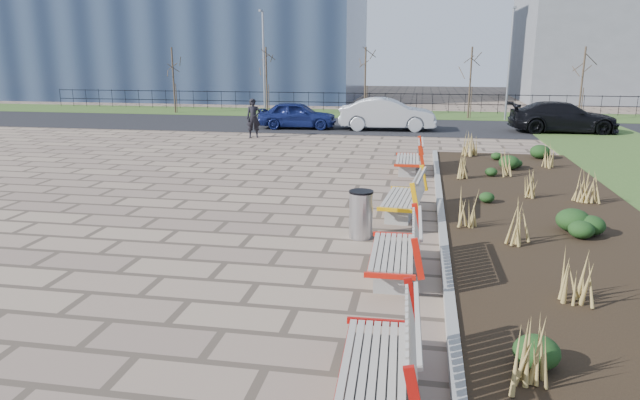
% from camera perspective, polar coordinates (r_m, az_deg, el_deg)
% --- Properties ---
extents(ground, '(120.00, 120.00, 0.00)m').
position_cam_1_polar(ground, '(9.11, -12.91, -9.76)').
color(ground, '#88725D').
rests_on(ground, ground).
extents(planting_bed, '(4.50, 18.00, 0.10)m').
position_cam_1_polar(planting_bed, '(13.42, 22.01, -2.31)').
color(planting_bed, black).
rests_on(planting_bed, ground).
extents(planting_curb, '(0.16, 18.00, 0.15)m').
position_cam_1_polar(planting_curb, '(13.12, 12.03, -1.81)').
color(planting_curb, gray).
rests_on(planting_curb, ground).
extents(grass_verge_far, '(80.00, 5.00, 0.04)m').
position_cam_1_polar(grass_verge_far, '(35.95, 4.72, 8.58)').
color(grass_verge_far, '#33511E').
rests_on(grass_verge_far, ground).
extents(road, '(80.00, 7.00, 0.02)m').
position_cam_1_polar(road, '(30.02, 3.60, 7.42)').
color(road, black).
rests_on(road, ground).
extents(bench_a, '(0.97, 2.13, 1.00)m').
position_cam_1_polar(bench_a, '(6.38, 5.42, -15.50)').
color(bench_a, '#A90F0B').
rests_on(bench_a, ground).
extents(bench_b, '(0.94, 2.12, 1.00)m').
position_cam_1_polar(bench_b, '(9.66, 7.25, -4.87)').
color(bench_b, red).
rests_on(bench_b, ground).
extents(bench_c, '(1.09, 2.17, 1.00)m').
position_cam_1_polar(bench_c, '(13.28, 8.13, 0.47)').
color(bench_c, '#FFB30D').
rests_on(bench_c, ground).
extents(bench_d, '(0.93, 2.11, 1.00)m').
position_cam_1_polar(bench_d, '(18.26, 8.76, 4.27)').
color(bench_d, red).
rests_on(bench_d, ground).
extents(litter_bin, '(0.48, 0.48, 0.97)m').
position_cam_1_polar(litter_bin, '(11.65, 4.11, -1.49)').
color(litter_bin, '#B2B2B7').
rests_on(litter_bin, ground).
extents(pedestrian, '(0.73, 0.60, 1.73)m').
position_cam_1_polar(pedestrian, '(25.90, -6.67, 8.14)').
color(pedestrian, black).
rests_on(pedestrian, ground).
extents(car_blue, '(4.02, 1.86, 1.33)m').
position_cam_1_polar(car_blue, '(28.82, -2.31, 8.49)').
color(car_blue, navy).
rests_on(car_blue, road).
extents(car_silver, '(4.76, 1.87, 1.54)m').
position_cam_1_polar(car_silver, '(28.36, 6.76, 8.52)').
color(car_silver, '#A7ABAF').
rests_on(car_silver, road).
extents(car_black, '(5.06, 2.25, 1.44)m').
position_cam_1_polar(car_black, '(29.62, 23.13, 7.63)').
color(car_black, black).
rests_on(car_black, road).
extents(tree_a, '(1.40, 1.40, 4.00)m').
position_cam_1_polar(tree_a, '(37.46, -14.44, 11.52)').
color(tree_a, '#4C3D2D').
rests_on(tree_a, grass_verge_far).
extents(tree_b, '(1.40, 1.40, 4.00)m').
position_cam_1_polar(tree_b, '(35.41, -5.37, 11.75)').
color(tree_b, '#4C3D2D').
rests_on(tree_b, grass_verge_far).
extents(tree_c, '(1.40, 1.40, 4.00)m').
position_cam_1_polar(tree_c, '(34.31, 4.54, 11.68)').
color(tree_c, '#4C3D2D').
rests_on(tree_c, grass_verge_far).
extents(tree_d, '(1.40, 1.40, 4.00)m').
position_cam_1_polar(tree_d, '(34.24, 14.78, 11.26)').
color(tree_d, '#4C3D2D').
rests_on(tree_d, grass_verge_far).
extents(tree_e, '(1.40, 1.40, 4.00)m').
position_cam_1_polar(tree_e, '(35.21, 24.71, 10.51)').
color(tree_e, '#4C3D2D').
rests_on(tree_e, grass_verge_far).
extents(lamp_west, '(0.24, 0.60, 6.00)m').
position_cam_1_polar(lamp_west, '(34.90, -5.63, 13.35)').
color(lamp_west, gray).
rests_on(lamp_west, grass_verge_far).
extents(lamp_east, '(0.24, 0.60, 6.00)m').
position_cam_1_polar(lamp_east, '(33.93, 18.40, 12.67)').
color(lamp_east, gray).
rests_on(lamp_east, grass_verge_far).
extents(railing_fence, '(44.00, 0.10, 1.20)m').
position_cam_1_polar(railing_fence, '(37.38, 4.96, 9.75)').
color(railing_fence, black).
rests_on(railing_fence, grass_verge_far).
extents(building_glass, '(40.00, 14.00, 15.00)m').
position_cam_1_polar(building_glass, '(54.09, -18.82, 17.79)').
color(building_glass, '#192338').
rests_on(building_glass, ground).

